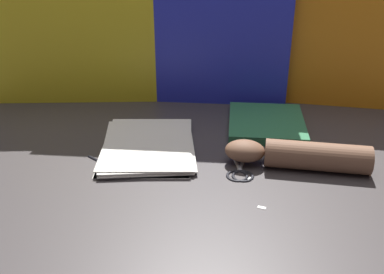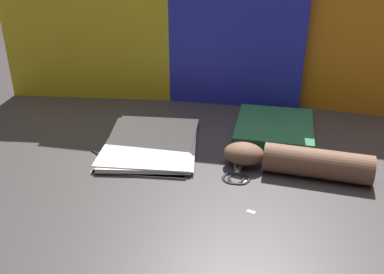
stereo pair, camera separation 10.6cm
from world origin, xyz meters
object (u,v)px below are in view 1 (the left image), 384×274
at_px(paper_stack, 147,146).
at_px(book_closed, 266,123).
at_px(hand_forearm, 299,155).
at_px(scissors, 240,169).

xyz_separation_m(paper_stack, book_closed, (0.32, 0.13, 0.00)).
height_order(paper_stack, hand_forearm, hand_forearm).
bearing_deg(scissors, book_closed, 68.00).
distance_m(paper_stack, book_closed, 0.35).
bearing_deg(book_closed, hand_forearm, -79.11).
distance_m(paper_stack, hand_forearm, 0.37).
relative_size(paper_stack, scissors, 1.92).
relative_size(book_closed, hand_forearm, 0.74).
xyz_separation_m(paper_stack, hand_forearm, (0.36, -0.09, 0.02)).
bearing_deg(hand_forearm, paper_stack, 165.80).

